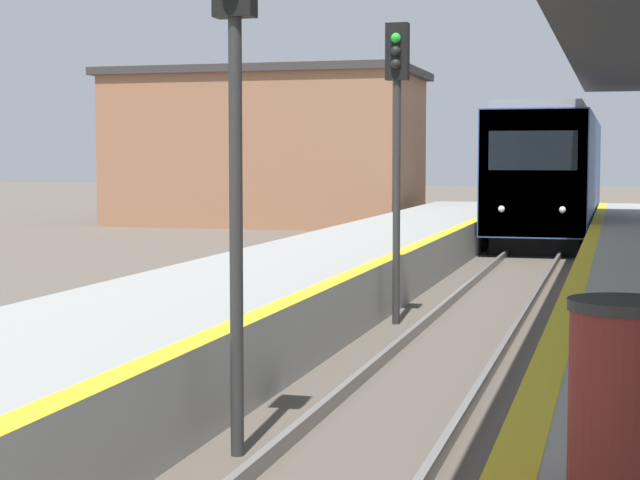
% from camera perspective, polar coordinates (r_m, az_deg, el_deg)
% --- Properties ---
extents(train, '(2.87, 17.52, 4.23)m').
position_cam_1_polar(train, '(37.28, 12.28, 3.50)').
color(train, black).
rests_on(train, ground).
extents(signal_near, '(0.36, 0.31, 4.81)m').
position_cam_1_polar(signal_near, '(9.52, -4.57, 8.37)').
color(signal_near, '#2D2D2D').
rests_on(signal_near, ground).
extents(signal_mid, '(0.36, 0.31, 4.81)m').
position_cam_1_polar(signal_mid, '(17.16, 4.12, 6.61)').
color(signal_mid, '#2D2D2D').
rests_on(signal_mid, ground).
extents(trash_bin, '(0.58, 0.58, 1.01)m').
position_cam_1_polar(trash_bin, '(5.88, 15.79, -7.91)').
color(trash_bin, maroon).
rests_on(trash_bin, platform_right).
extents(station_building, '(12.28, 7.26, 6.15)m').
position_cam_1_polar(station_building, '(43.26, -2.81, 4.96)').
color(station_building, '#9E6B4C').
rests_on(station_building, ground).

